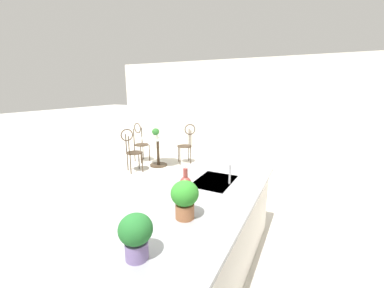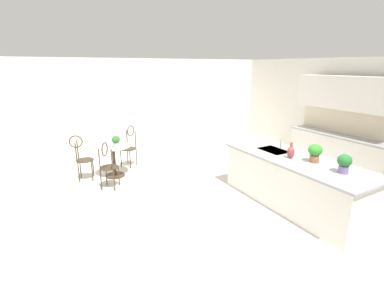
# 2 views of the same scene
# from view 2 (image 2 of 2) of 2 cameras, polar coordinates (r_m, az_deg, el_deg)

# --- Properties ---
(ground_plane) EXTENTS (40.00, 40.00, 0.00)m
(ground_plane) POSITION_cam_2_polar(r_m,az_deg,el_deg) (5.30, 10.87, -12.83)
(ground_plane) COLOR beige
(wall_back) EXTENTS (9.00, 0.12, 2.70)m
(wall_back) POSITION_cam_2_polar(r_m,az_deg,el_deg) (7.69, 32.90, 4.56)
(wall_back) COLOR silver
(wall_back) RESTS_ON ground
(wall_left_window) EXTENTS (0.12, 7.80, 2.70)m
(wall_left_window) POSITION_cam_2_polar(r_m,az_deg,el_deg) (8.43, -7.68, 7.71)
(wall_left_window) COLOR silver
(wall_left_window) RESTS_ON ground
(kitchen_island) EXTENTS (2.80, 1.06, 0.92)m
(kitchen_island) POSITION_cam_2_polar(r_m,az_deg,el_deg) (5.47, 20.06, -7.21)
(kitchen_island) COLOR white
(kitchen_island) RESTS_ON ground
(back_counter_run) EXTENTS (2.44, 0.64, 1.52)m
(back_counter_run) POSITION_cam_2_polar(r_m,az_deg,el_deg) (7.67, 27.75, -1.34)
(back_counter_run) COLOR white
(back_counter_run) RESTS_ON ground
(upper_cabinet_run) EXTENTS (2.40, 0.36, 0.76)m
(upper_cabinet_run) POSITION_cam_2_polar(r_m,az_deg,el_deg) (7.41, 29.03, 9.10)
(upper_cabinet_run) COLOR white
(upper_cabinet_run) RESTS_ON back_counter_run
(bistro_table) EXTENTS (0.80, 0.80, 0.74)m
(bistro_table) POSITION_cam_2_polar(r_m,az_deg,el_deg) (6.71, -15.65, -2.75)
(bistro_table) COLOR #3D2D1E
(bistro_table) RESTS_ON ground
(chair_near_window) EXTENTS (0.53, 0.53, 1.04)m
(chair_near_window) POSITION_cam_2_polar(r_m,az_deg,el_deg) (6.00, -16.83, -3.76)
(chair_near_window) COLOR #3D2D1E
(chair_near_window) RESTS_ON ground
(chair_by_island) EXTENTS (0.53, 0.53, 1.04)m
(chair_by_island) POSITION_cam_2_polar(r_m,az_deg,el_deg) (7.30, -12.68, -0.01)
(chair_by_island) COLOR #3D2D1E
(chair_by_island) RESTS_ON ground
(chair_toward_desk) EXTENTS (0.47, 0.52, 1.04)m
(chair_toward_desk) POSITION_cam_2_polar(r_m,az_deg,el_deg) (6.69, -21.57, -2.21)
(chair_toward_desk) COLOR #3D2D1E
(chair_toward_desk) RESTS_ON ground
(sink_faucet) EXTENTS (0.02, 0.02, 0.22)m
(sink_faucet) POSITION_cam_2_polar(r_m,az_deg,el_deg) (5.76, 17.68, 0.12)
(sink_faucet) COLOR #B2B5BA
(sink_faucet) RESTS_ON kitchen_island
(potted_plant_on_table) EXTENTS (0.18, 0.18, 0.26)m
(potted_plant_on_table) POSITION_cam_2_polar(r_m,az_deg,el_deg) (6.47, -15.28, 0.67)
(potted_plant_on_table) COLOR beige
(potted_plant_on_table) RESTS_ON bistro_table
(potted_plant_counter_far) EXTENTS (0.21, 0.21, 0.30)m
(potted_plant_counter_far) POSITION_cam_2_polar(r_m,az_deg,el_deg) (4.83, 28.68, -3.33)
(potted_plant_counter_far) COLOR #7A669E
(potted_plant_counter_far) RESTS_ON kitchen_island
(potted_plant_counter_near) EXTENTS (0.23, 0.23, 0.32)m
(potted_plant_counter_near) POSITION_cam_2_polar(r_m,az_deg,el_deg) (5.15, 23.83, -1.48)
(potted_plant_counter_near) COLOR #9E603D
(potted_plant_counter_near) RESTS_ON kitchen_island
(vase_on_counter) EXTENTS (0.13, 0.13, 0.29)m
(vase_on_counter) POSITION_cam_2_polar(r_m,az_deg,el_deg) (5.24, 19.51, -1.57)
(vase_on_counter) COLOR #993D38
(vase_on_counter) RESTS_ON kitchen_island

